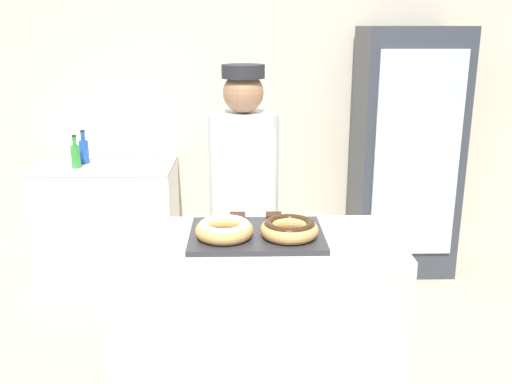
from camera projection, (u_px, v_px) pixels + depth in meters
The scene contains 12 objects.
wall_back at pixel (250, 86), 4.42m from camera, with size 8.00×0.06×2.70m.
display_counter at pixel (257, 330), 2.63m from camera, with size 1.25×0.59×0.91m.
serving_tray at pixel (257, 235), 2.50m from camera, with size 0.58×0.43×0.02m.
donut_light_glaze at pixel (224, 229), 2.42m from camera, with size 0.25×0.25×0.07m.
donut_chocolate_glaze at pixel (289, 228), 2.43m from camera, with size 0.25×0.25×0.07m.
brownie_back_left at pixel (238, 217), 2.64m from camera, with size 0.07×0.07×0.03m.
brownie_back_right at pixel (274, 217), 2.65m from camera, with size 0.07×0.07×0.03m.
baker_person at pixel (244, 208), 3.10m from camera, with size 0.37×0.37×1.61m.
beverage_fridge at pixel (405, 152), 4.21m from camera, with size 0.72×0.58×1.80m.
chest_freezer at pixel (109, 217), 4.30m from camera, with size 0.99×0.62×0.82m.
bottle_blue at pixel (84, 151), 4.19m from camera, with size 0.07×0.07×0.25m.
bottle_green at pixel (76, 155), 4.06m from camera, with size 0.06×0.06×0.24m.
Camera 1 is at (-0.06, -2.34, 1.80)m, focal length 40.00 mm.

